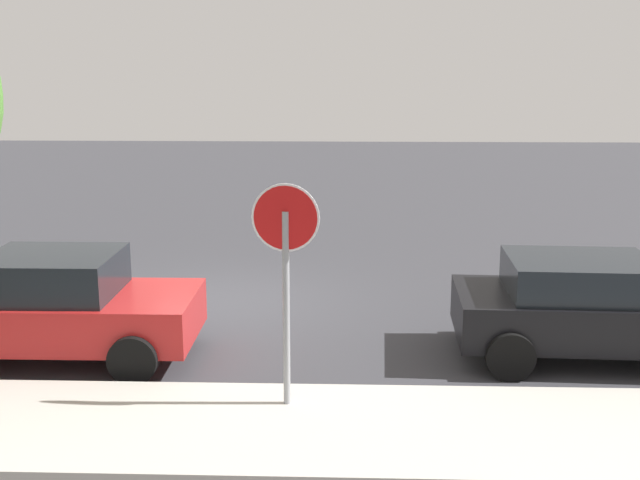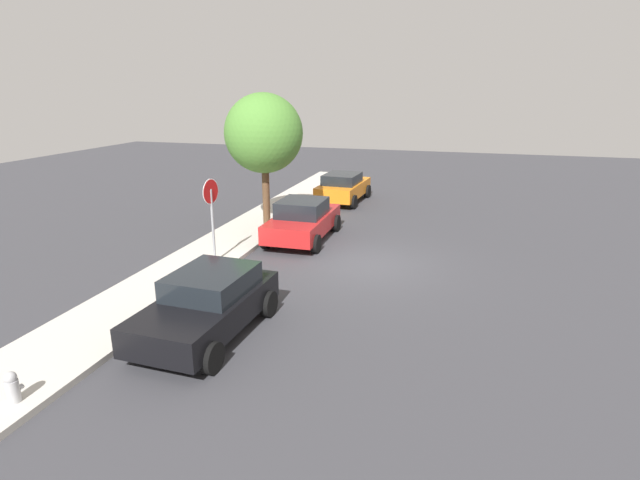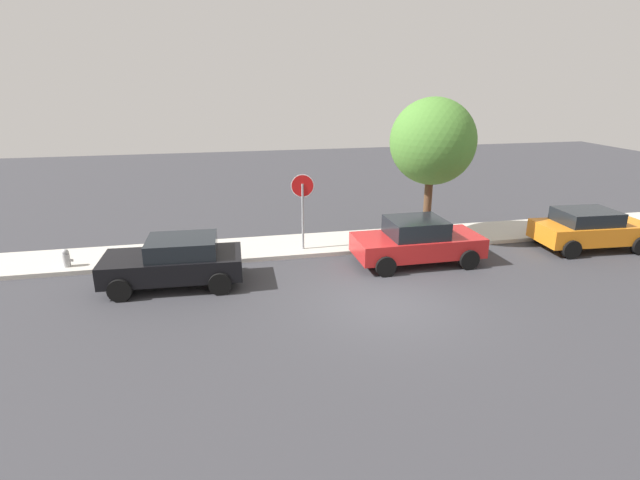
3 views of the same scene
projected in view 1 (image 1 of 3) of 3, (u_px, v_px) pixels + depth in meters
name	position (u px, v px, depth m)	size (l,w,h in m)	color
ground_plane	(220.00, 302.00, 13.83)	(60.00, 60.00, 0.00)	#38383D
sidewalk_curb	(149.00, 428.00, 8.88)	(32.00, 2.30, 0.14)	beige
stop_sign	(286.00, 259.00, 8.99)	(0.77, 0.11, 2.73)	gray
parked_car_red	(50.00, 307.00, 11.06)	(4.08, 2.03, 1.49)	red
parked_car_black	(594.00, 307.00, 11.06)	(3.97, 2.14, 1.42)	black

